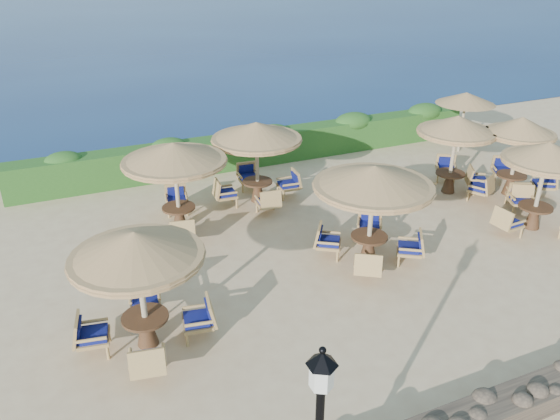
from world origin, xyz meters
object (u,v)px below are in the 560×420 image
at_px(cafe_set_0, 139,271).
at_px(cafe_set_4, 257,148).
at_px(cafe_set_1, 373,194).
at_px(cafe_set_6, 517,148).
at_px(extra_parasol, 466,98).
at_px(cafe_set_5, 455,140).
at_px(cafe_set_2, 544,171).
at_px(cafe_set_3, 175,164).

xyz_separation_m(cafe_set_0, cafe_set_4, (4.71, 5.70, 0.05)).
bearing_deg(cafe_set_1, cafe_set_4, 106.18).
bearing_deg(cafe_set_6, cafe_set_0, -167.24).
xyz_separation_m(extra_parasol, cafe_set_4, (-9.21, -1.20, -0.33)).
bearing_deg(cafe_set_0, cafe_set_5, 19.25).
bearing_deg(cafe_set_0, extra_parasol, 26.40).
distance_m(cafe_set_0, cafe_set_4, 7.39).
distance_m(cafe_set_4, cafe_set_5, 6.44).
distance_m(cafe_set_2, cafe_set_5, 3.13).
height_order(cafe_set_2, cafe_set_3, same).
relative_size(cafe_set_4, cafe_set_6, 1.03).
height_order(extra_parasol, cafe_set_4, cafe_set_4).
bearing_deg(cafe_set_6, cafe_set_4, 160.24).
xyz_separation_m(cafe_set_0, cafe_set_3, (1.91, 4.83, 0.26)).
bearing_deg(cafe_set_3, cafe_set_2, -23.38).
bearing_deg(extra_parasol, cafe_set_0, -153.60).
distance_m(cafe_set_2, cafe_set_3, 10.37).
xyz_separation_m(extra_parasol, cafe_set_6, (-1.29, -4.05, -0.54)).
xyz_separation_m(cafe_set_4, cafe_set_5, (6.15, -1.91, 0.01)).
bearing_deg(cafe_set_3, cafe_set_6, -10.41).
height_order(cafe_set_0, cafe_set_1, same).
xyz_separation_m(cafe_set_1, cafe_set_6, (6.58, 1.74, -0.26)).
xyz_separation_m(cafe_set_2, cafe_set_5, (-0.56, 3.08, 0.03)).
distance_m(cafe_set_4, cafe_set_6, 8.41).
xyz_separation_m(cafe_set_4, cafe_set_6, (7.92, -2.84, -0.20)).
distance_m(cafe_set_1, cafe_set_3, 5.55).
relative_size(cafe_set_1, cafe_set_3, 1.04).
distance_m(cafe_set_3, cafe_set_5, 9.01).
bearing_deg(cafe_set_5, cafe_set_2, -79.69).
height_order(extra_parasol, cafe_set_5, cafe_set_5).
bearing_deg(cafe_set_2, extra_parasol, 68.06).
distance_m(extra_parasol, cafe_set_6, 4.28).
distance_m(cafe_set_0, cafe_set_2, 11.44).
height_order(cafe_set_0, cafe_set_3, same).
bearing_deg(cafe_set_4, cafe_set_2, -36.62).
bearing_deg(cafe_set_5, extra_parasol, 45.55).
height_order(cafe_set_1, cafe_set_3, same).
height_order(cafe_set_0, cafe_set_2, same).
bearing_deg(extra_parasol, cafe_set_5, -134.45).
xyz_separation_m(cafe_set_2, cafe_set_3, (-9.51, 4.11, 0.23)).
bearing_deg(cafe_set_5, cafe_set_0, -160.75).
bearing_deg(cafe_set_4, extra_parasol, 7.45).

